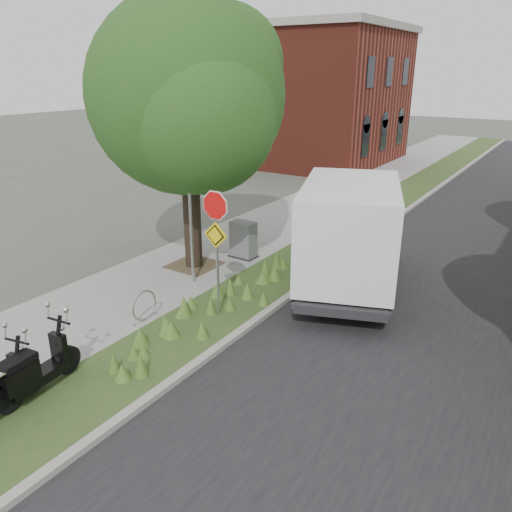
{
  "coord_description": "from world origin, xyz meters",
  "views": [
    {
      "loc": [
        5.34,
        -8.09,
        5.76
      ],
      "look_at": [
        -1.13,
        1.86,
        1.3
      ],
      "focal_mm": 35.0,
      "sensor_mm": 36.0,
      "label": 1
    }
  ],
  "objects_px": {
    "sign_assembly": "(216,228)",
    "scooter_near": "(29,376)",
    "utility_cabinet": "(243,240)",
    "box_truck": "(349,229)"
  },
  "relations": [
    {
      "from": "sign_assembly",
      "to": "scooter_near",
      "type": "distance_m",
      "value": 4.9
    },
    {
      "from": "utility_cabinet",
      "to": "scooter_near",
      "type": "bearing_deg",
      "value": -83.82
    },
    {
      "from": "box_truck",
      "to": "utility_cabinet",
      "type": "height_order",
      "value": "box_truck"
    },
    {
      "from": "scooter_near",
      "to": "sign_assembly",
      "type": "bearing_deg",
      "value": 78.96
    },
    {
      "from": "scooter_near",
      "to": "utility_cabinet",
      "type": "distance_m",
      "value": 8.19
    },
    {
      "from": "box_truck",
      "to": "utility_cabinet",
      "type": "bearing_deg",
      "value": 177.08
    },
    {
      "from": "scooter_near",
      "to": "utility_cabinet",
      "type": "height_order",
      "value": "utility_cabinet"
    },
    {
      "from": "sign_assembly",
      "to": "box_truck",
      "type": "distance_m",
      "value": 3.98
    },
    {
      "from": "sign_assembly",
      "to": "utility_cabinet",
      "type": "distance_m",
      "value": 4.37
    },
    {
      "from": "sign_assembly",
      "to": "utility_cabinet",
      "type": "height_order",
      "value": "sign_assembly"
    }
  ]
}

